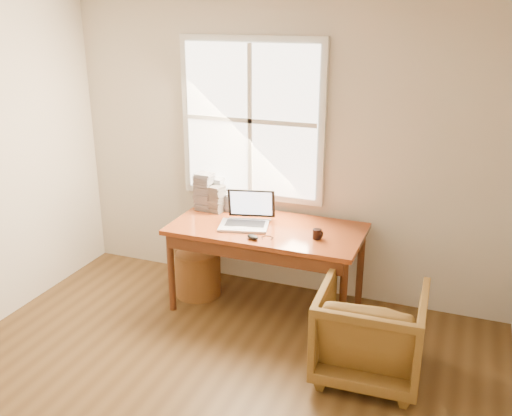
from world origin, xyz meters
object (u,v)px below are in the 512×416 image
at_px(armchair, 370,332).
at_px(wicker_stool, 198,273).
at_px(desk, 267,229).
at_px(cd_stack_a, 216,193).
at_px(coffee_mug, 317,234).
at_px(laptop, 244,209).

relative_size(armchair, wicker_stool, 1.80).
height_order(desk, cd_stack_a, cd_stack_a).
bearing_deg(armchair, wicker_stool, -23.20).
bearing_deg(desk, cd_stack_a, 154.48).
xyz_separation_m(wicker_stool, coffee_mug, (1.12, -0.10, 0.58)).
bearing_deg(coffee_mug, desk, 149.17).
relative_size(laptop, cd_stack_a, 1.66).
height_order(desk, armchair, desk).
relative_size(wicker_stool, coffee_mug, 5.18).
distance_m(armchair, coffee_mug, 0.89).
xyz_separation_m(laptop, cd_stack_a, (-0.42, 0.36, -0.03)).
bearing_deg(laptop, cd_stack_a, 125.44).
distance_m(desk, coffee_mug, 0.47).
relative_size(armchair, cd_stack_a, 2.70).
distance_m(desk, laptop, 0.27).
xyz_separation_m(desk, laptop, (-0.18, -0.08, 0.18)).
bearing_deg(wicker_stool, armchair, -20.96).
distance_m(wicker_stool, cd_stack_a, 0.74).
bearing_deg(armchair, desk, -34.68).
height_order(wicker_stool, laptop, laptop).
xyz_separation_m(wicker_stool, cd_stack_a, (0.06, 0.29, 0.68)).
distance_m(desk, armchair, 1.25).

